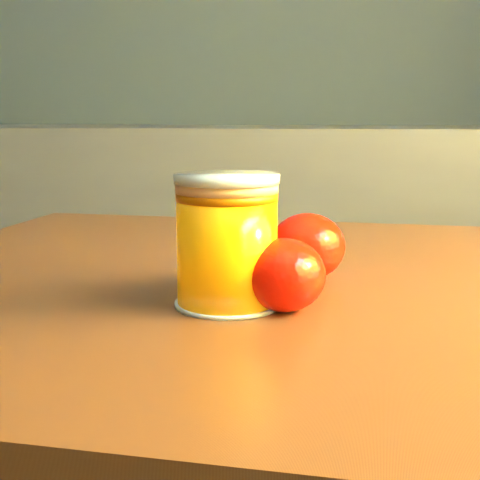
# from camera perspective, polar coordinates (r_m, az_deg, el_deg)

# --- Properties ---
(kitchen_counter) EXTENTS (3.15, 0.60, 0.90)m
(kitchen_counter) POSITION_cam_1_polar(r_m,az_deg,el_deg) (2.10, -19.05, -3.21)
(kitchen_counter) COLOR #525157
(kitchen_counter) RESTS_ON ground
(table) EXTENTS (1.06, 0.77, 0.77)m
(table) POSITION_cam_1_polar(r_m,az_deg,el_deg) (0.68, 10.89, -11.61)
(table) COLOR brown
(table) RESTS_ON ground
(juice_glass) EXTENTS (0.09, 0.09, 0.11)m
(juice_glass) POSITION_cam_1_polar(r_m,az_deg,el_deg) (0.55, -1.12, -0.13)
(juice_glass) COLOR #FF8F05
(juice_glass) RESTS_ON table
(orange_front) EXTENTS (0.07, 0.07, 0.05)m
(orange_front) POSITION_cam_1_polar(r_m,az_deg,el_deg) (0.61, -0.25, -1.63)
(orange_front) COLOR #FF1805
(orange_front) RESTS_ON table
(orange_back) EXTENTS (0.08, 0.08, 0.06)m
(orange_back) POSITION_cam_1_polar(r_m,az_deg,el_deg) (0.65, 5.76, -0.55)
(orange_back) COLOR #FF1805
(orange_back) RESTS_ON table
(orange_extra) EXTENTS (0.08, 0.08, 0.06)m
(orange_extra) POSITION_cam_1_polar(r_m,az_deg,el_deg) (0.54, 3.78, -2.99)
(orange_extra) COLOR #FF1805
(orange_extra) RESTS_ON table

